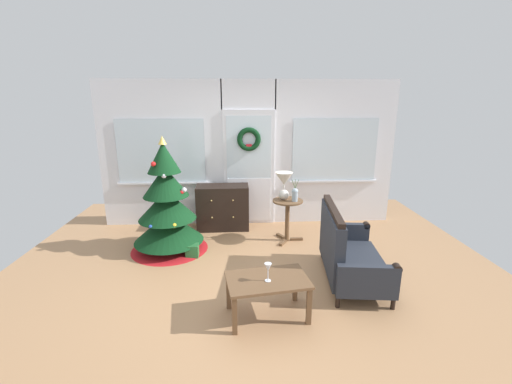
{
  "coord_description": "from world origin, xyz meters",
  "views": [
    {
      "loc": [
        -0.18,
        -3.94,
        2.24
      ],
      "look_at": [
        0.05,
        0.55,
        1.0
      ],
      "focal_mm": 24.01,
      "sensor_mm": 36.0,
      "label": 1
    }
  ],
  "objects_px": {
    "christmas_tree": "(167,211)",
    "flower_vase": "(295,194)",
    "table_lamp": "(284,182)",
    "side_table": "(287,212)",
    "wine_glass": "(268,268)",
    "settee_sofa": "(346,252)",
    "gift_box": "(192,250)",
    "coffee_table": "(267,284)",
    "dresser_cabinet": "(223,207)"
  },
  "relations": [
    {
      "from": "christmas_tree",
      "to": "flower_vase",
      "type": "height_order",
      "value": "christmas_tree"
    },
    {
      "from": "table_lamp",
      "to": "side_table",
      "type": "bearing_deg",
      "value": -33.69
    },
    {
      "from": "table_lamp",
      "to": "wine_glass",
      "type": "height_order",
      "value": "table_lamp"
    },
    {
      "from": "table_lamp",
      "to": "wine_glass",
      "type": "relative_size",
      "value": 2.26
    },
    {
      "from": "christmas_tree",
      "to": "side_table",
      "type": "height_order",
      "value": "christmas_tree"
    },
    {
      "from": "settee_sofa",
      "to": "wine_glass",
      "type": "relative_size",
      "value": 7.29
    },
    {
      "from": "christmas_tree",
      "to": "table_lamp",
      "type": "distance_m",
      "value": 1.83
    },
    {
      "from": "christmas_tree",
      "to": "flower_vase",
      "type": "xyz_separation_m",
      "value": [
        1.94,
        0.18,
        0.18
      ]
    },
    {
      "from": "wine_glass",
      "to": "gift_box",
      "type": "distance_m",
      "value": 1.86
    },
    {
      "from": "christmas_tree",
      "to": "coffee_table",
      "type": "bearing_deg",
      "value": -52.03
    },
    {
      "from": "dresser_cabinet",
      "to": "coffee_table",
      "type": "distance_m",
      "value": 2.64
    },
    {
      "from": "dresser_cabinet",
      "to": "gift_box",
      "type": "distance_m",
      "value": 1.22
    },
    {
      "from": "dresser_cabinet",
      "to": "gift_box",
      "type": "bearing_deg",
      "value": -110.0
    },
    {
      "from": "christmas_tree",
      "to": "dresser_cabinet",
      "type": "xyz_separation_m",
      "value": [
        0.78,
        0.84,
        -0.23
      ]
    },
    {
      "from": "flower_vase",
      "to": "wine_glass",
      "type": "relative_size",
      "value": 1.79
    },
    {
      "from": "flower_vase",
      "to": "gift_box",
      "type": "xyz_separation_m",
      "value": [
        -1.56,
        -0.45,
        -0.71
      ]
    },
    {
      "from": "christmas_tree",
      "to": "settee_sofa",
      "type": "bearing_deg",
      "value": -23.17
    },
    {
      "from": "christmas_tree",
      "to": "table_lamp",
      "type": "xyz_separation_m",
      "value": [
        1.78,
        0.28,
        0.35
      ]
    },
    {
      "from": "table_lamp",
      "to": "flower_vase",
      "type": "xyz_separation_m",
      "value": [
        0.16,
        -0.1,
        -0.17
      ]
    },
    {
      "from": "christmas_tree",
      "to": "gift_box",
      "type": "bearing_deg",
      "value": -35.54
    },
    {
      "from": "settee_sofa",
      "to": "table_lamp",
      "type": "xyz_separation_m",
      "value": [
        -0.63,
        1.3,
        0.59
      ]
    },
    {
      "from": "side_table",
      "to": "gift_box",
      "type": "xyz_separation_m",
      "value": [
        -1.46,
        -0.51,
        -0.39
      ]
    },
    {
      "from": "flower_vase",
      "to": "wine_glass",
      "type": "height_order",
      "value": "flower_vase"
    },
    {
      "from": "flower_vase",
      "to": "coffee_table",
      "type": "distance_m",
      "value": 2.04
    },
    {
      "from": "flower_vase",
      "to": "table_lamp",
      "type": "bearing_deg",
      "value": 147.99
    },
    {
      "from": "christmas_tree",
      "to": "side_table",
      "type": "bearing_deg",
      "value": 7.3
    },
    {
      "from": "wine_glass",
      "to": "gift_box",
      "type": "bearing_deg",
      "value": 122.9
    },
    {
      "from": "coffee_table",
      "to": "side_table",
      "type": "bearing_deg",
      "value": 76.27
    },
    {
      "from": "dresser_cabinet",
      "to": "christmas_tree",
      "type": "bearing_deg",
      "value": -132.99
    },
    {
      "from": "christmas_tree",
      "to": "dresser_cabinet",
      "type": "relative_size",
      "value": 1.9
    },
    {
      "from": "dresser_cabinet",
      "to": "settee_sofa",
      "type": "height_order",
      "value": "settee_sofa"
    },
    {
      "from": "dresser_cabinet",
      "to": "settee_sofa",
      "type": "distance_m",
      "value": 2.47
    },
    {
      "from": "gift_box",
      "to": "christmas_tree",
      "type": "bearing_deg",
      "value": 144.46
    },
    {
      "from": "side_table",
      "to": "christmas_tree",
      "type": "bearing_deg",
      "value": -172.7
    },
    {
      "from": "flower_vase",
      "to": "coffee_table",
      "type": "height_order",
      "value": "flower_vase"
    },
    {
      "from": "dresser_cabinet",
      "to": "table_lamp",
      "type": "height_order",
      "value": "table_lamp"
    },
    {
      "from": "table_lamp",
      "to": "gift_box",
      "type": "distance_m",
      "value": 1.74
    },
    {
      "from": "table_lamp",
      "to": "gift_box",
      "type": "xyz_separation_m",
      "value": [
        -1.4,
        -0.55,
        -0.88
      ]
    },
    {
      "from": "wine_glass",
      "to": "side_table",
      "type": "bearing_deg",
      "value": 76.55
    },
    {
      "from": "dresser_cabinet",
      "to": "side_table",
      "type": "xyz_separation_m",
      "value": [
        1.06,
        -0.6,
        0.1
      ]
    },
    {
      "from": "settee_sofa",
      "to": "flower_vase",
      "type": "bearing_deg",
      "value": 111.2
    },
    {
      "from": "christmas_tree",
      "to": "dresser_cabinet",
      "type": "height_order",
      "value": "christmas_tree"
    },
    {
      "from": "settee_sofa",
      "to": "wine_glass",
      "type": "xyz_separation_m",
      "value": [
        -1.05,
        -0.75,
        0.2
      ]
    },
    {
      "from": "side_table",
      "to": "wine_glass",
      "type": "bearing_deg",
      "value": -103.45
    },
    {
      "from": "settee_sofa",
      "to": "table_lamp",
      "type": "bearing_deg",
      "value": 115.68
    },
    {
      "from": "table_lamp",
      "to": "flower_vase",
      "type": "relative_size",
      "value": 1.26
    },
    {
      "from": "side_table",
      "to": "gift_box",
      "type": "bearing_deg",
      "value": -160.89
    },
    {
      "from": "settee_sofa",
      "to": "side_table",
      "type": "relative_size",
      "value": 2.08
    },
    {
      "from": "settee_sofa",
      "to": "gift_box",
      "type": "relative_size",
      "value": 7.79
    },
    {
      "from": "dresser_cabinet",
      "to": "coffee_table",
      "type": "bearing_deg",
      "value": -77.44
    }
  ]
}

